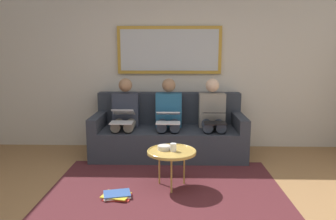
% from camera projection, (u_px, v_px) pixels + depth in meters
% --- Properties ---
extents(wall_rear, '(6.00, 0.12, 2.60)m').
position_uv_depth(wall_rear, '(169.00, 66.00, 5.13)').
color(wall_rear, beige).
rests_on(wall_rear, ground_plane).
extents(area_rug, '(2.60, 1.80, 0.01)m').
position_uv_depth(area_rug, '(166.00, 188.00, 3.64)').
color(area_rug, '#4C1E23').
rests_on(area_rug, ground_plane).
extents(couch, '(2.20, 0.90, 0.90)m').
position_uv_depth(couch, '(169.00, 134.00, 4.83)').
color(couch, '#2D333D').
rests_on(couch, ground_plane).
extents(framed_mirror, '(1.61, 0.05, 0.73)m').
position_uv_depth(framed_mirror, '(169.00, 50.00, 5.00)').
color(framed_mirror, '#B7892D').
extents(coffee_table, '(0.55, 0.55, 0.44)m').
position_uv_depth(coffee_table, '(172.00, 152.00, 3.62)').
color(coffee_table, tan).
rests_on(coffee_table, ground_plane).
extents(cup, '(0.07, 0.07, 0.09)m').
position_uv_depth(cup, '(173.00, 147.00, 3.60)').
color(cup, silver).
rests_on(cup, coffee_table).
extents(bowl, '(0.15, 0.15, 0.05)m').
position_uv_depth(bowl, '(164.00, 148.00, 3.65)').
color(bowl, beige).
rests_on(bowl, coffee_table).
extents(person_left, '(0.38, 0.58, 1.14)m').
position_uv_depth(person_left, '(212.00, 115.00, 4.70)').
color(person_left, gray).
rests_on(person_left, couch).
extents(laptop_black, '(0.31, 0.35, 0.15)m').
position_uv_depth(laptop_black, '(214.00, 117.00, 4.45)').
color(laptop_black, black).
extents(person_middle, '(0.38, 0.58, 1.14)m').
position_uv_depth(person_middle, '(169.00, 115.00, 4.71)').
color(person_middle, '#235B84').
rests_on(person_middle, couch).
extents(laptop_white, '(0.33, 0.35, 0.15)m').
position_uv_depth(laptop_white, '(168.00, 117.00, 4.47)').
color(laptop_white, white).
extents(person_right, '(0.38, 0.58, 1.14)m').
position_uv_depth(person_right, '(125.00, 115.00, 4.73)').
color(person_right, '#2D3342').
rests_on(person_right, couch).
extents(laptop_silver, '(0.31, 0.40, 0.18)m').
position_uv_depth(laptop_silver, '(123.00, 117.00, 4.51)').
color(laptop_silver, silver).
extents(magazine_stack, '(0.33, 0.28, 0.04)m').
position_uv_depth(magazine_stack, '(117.00, 195.00, 3.42)').
color(magazine_stack, red).
rests_on(magazine_stack, ground_plane).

